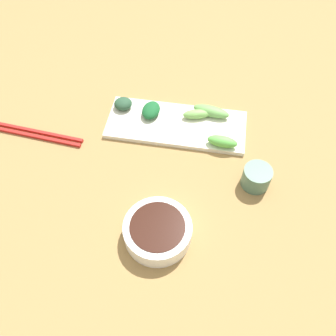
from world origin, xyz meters
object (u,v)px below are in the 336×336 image
tea_cup (256,177)px  chopsticks (39,135)px  sauce_bowl (158,231)px  serving_plate (176,125)px

tea_cup → chopsticks: bearing=84.1°
sauce_bowl → tea_cup: bearing=-49.9°
sauce_bowl → serving_plate: bearing=1.5°
chopsticks → sauce_bowl: bearing=-117.7°
sauce_bowl → tea_cup: 0.25m
serving_plate → chopsticks: size_ratio=1.51×
sauce_bowl → chopsticks: bearing=57.4°
serving_plate → sauce_bowl: bearing=-178.5°
sauce_bowl → chopsticks: size_ratio=0.60×
chopsticks → tea_cup: (-0.06, -0.54, 0.02)m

